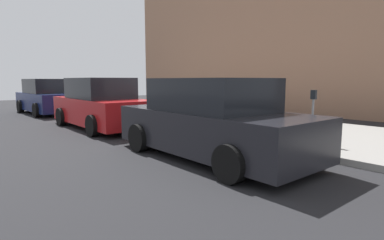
% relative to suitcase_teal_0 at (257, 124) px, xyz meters
% --- Properties ---
extents(ground_plane, '(40.00, 40.00, 0.00)m').
position_rel_suitcase_teal_0_xyz_m(ground_plane, '(4.09, 0.61, -0.48)').
color(ground_plane, black).
extents(sidewalk_curb, '(18.00, 5.00, 0.14)m').
position_rel_suitcase_teal_0_xyz_m(sidewalk_curb, '(4.09, -1.89, -0.41)').
color(sidewalk_curb, gray).
rests_on(sidewalk_curb, ground_plane).
extents(suitcase_teal_0, '(0.45, 0.29, 0.94)m').
position_rel_suitcase_teal_0_xyz_m(suitcase_teal_0, '(0.00, 0.00, 0.00)').
color(suitcase_teal_0, '#0F606B').
rests_on(suitcase_teal_0, sidewalk_curb).
extents(suitcase_navy_1, '(0.44, 0.24, 0.98)m').
position_rel_suitcase_teal_0_xyz_m(suitcase_navy_1, '(0.48, -0.15, 0.01)').
color(suitcase_navy_1, navy).
rests_on(suitcase_navy_1, sidewalk_curb).
extents(suitcase_silver_2, '(0.37, 0.22, 0.90)m').
position_rel_suitcase_teal_0_xyz_m(suitcase_silver_2, '(0.93, -0.12, -0.04)').
color(suitcase_silver_2, '#9EA0A8').
rests_on(suitcase_silver_2, sidewalk_curb).
extents(suitcase_maroon_3, '(0.51, 0.24, 0.84)m').
position_rel_suitcase_teal_0_xyz_m(suitcase_maroon_3, '(1.41, -0.12, -0.03)').
color(suitcase_maroon_3, maroon).
rests_on(suitcase_maroon_3, sidewalk_curb).
extents(suitcase_olive_4, '(0.41, 0.25, 1.02)m').
position_rel_suitcase_teal_0_xyz_m(suitcase_olive_4, '(1.92, -0.04, 0.03)').
color(suitcase_olive_4, '#59601E').
rests_on(suitcase_olive_4, sidewalk_curb).
extents(suitcase_black_5, '(0.44, 0.26, 0.92)m').
position_rel_suitcase_teal_0_xyz_m(suitcase_black_5, '(2.39, -0.06, -0.03)').
color(suitcase_black_5, black).
rests_on(suitcase_black_5, sidewalk_curb).
extents(suitcase_red_6, '(0.37, 0.20, 0.67)m').
position_rel_suitcase_teal_0_xyz_m(suitcase_red_6, '(2.84, -0.11, -0.03)').
color(suitcase_red_6, red).
rests_on(suitcase_red_6, sidewalk_curb).
extents(fire_hydrant, '(0.39, 0.21, 0.72)m').
position_rel_suitcase_teal_0_xyz_m(fire_hydrant, '(3.64, -0.08, 0.04)').
color(fire_hydrant, red).
rests_on(fire_hydrant, sidewalk_curb).
extents(bollard_post, '(0.16, 0.16, 0.82)m').
position_rel_suitcase_teal_0_xyz_m(bollard_post, '(4.29, 0.07, 0.07)').
color(bollard_post, brown).
rests_on(bollard_post, sidewalk_curb).
extents(parking_meter, '(0.12, 0.09, 1.27)m').
position_rel_suitcase_teal_0_xyz_m(parking_meter, '(-1.35, -0.33, 0.49)').
color(parking_meter, slate).
rests_on(parking_meter, sidewalk_curb).
extents(parked_car_charcoal_0, '(4.69, 2.20, 1.68)m').
position_rel_suitcase_teal_0_xyz_m(parked_car_charcoal_0, '(-0.35, 2.06, 0.31)').
color(parked_car_charcoal_0, black).
rests_on(parked_car_charcoal_0, ground_plane).
extents(parked_car_red_1, '(4.70, 2.04, 1.72)m').
position_rel_suitcase_teal_0_xyz_m(parked_car_red_1, '(5.09, 2.06, 0.32)').
color(parked_car_red_1, '#AD1619').
rests_on(parked_car_red_1, ground_plane).
extents(parked_car_navy_2, '(4.45, 2.03, 1.70)m').
position_rel_suitcase_teal_0_xyz_m(parked_car_navy_2, '(11.15, 2.06, 0.31)').
color(parked_car_navy_2, '#141E4C').
rests_on(parked_car_navy_2, ground_plane).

